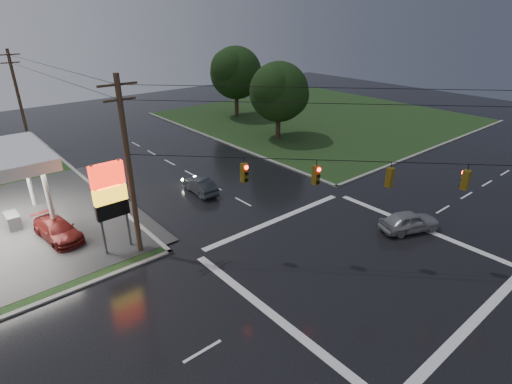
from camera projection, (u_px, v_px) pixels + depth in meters
ground at (354, 262)px, 24.36m from camera, size 120.00×120.00×0.00m
grass_ne at (320, 117)px, 57.73m from camera, size 36.00×36.00×0.08m
pylon_sign at (110, 193)px, 23.89m from camera, size 2.00×0.35×6.00m
utility_pole_nw at (129, 167)px, 23.08m from camera, size 2.20×0.32×11.00m
utility_pole_n at (19, 98)px, 43.09m from camera, size 2.20×0.32×10.50m
traffic_signals at (367, 162)px, 21.69m from camera, size 26.87×26.87×1.47m
tree_ne_near at (280, 92)px, 45.71m from camera, size 7.99×6.80×8.98m
tree_ne_far at (237, 73)px, 55.60m from camera, size 8.46×7.20×9.80m
car_north at (200, 186)px, 33.39m from camera, size 1.70×4.05×1.30m
car_crossing at (410, 221)px, 27.56m from camera, size 4.54×3.21×1.44m
car_pump at (58, 230)px, 26.56m from camera, size 2.51×4.83×1.34m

